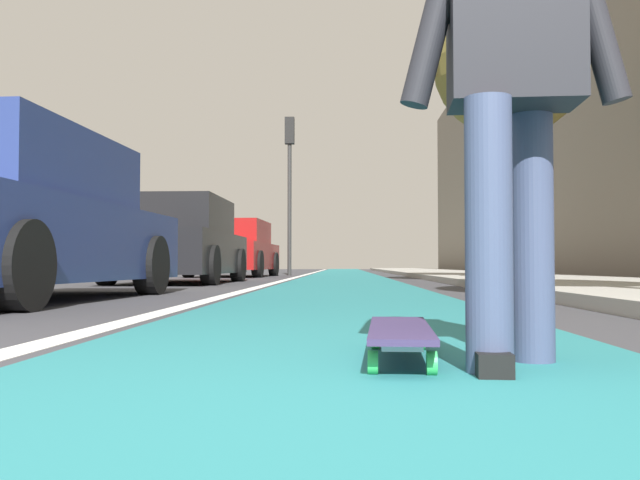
# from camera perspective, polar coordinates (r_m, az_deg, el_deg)

# --- Properties ---
(ground_plane) EXTENTS (80.00, 80.00, 0.00)m
(ground_plane) POSITION_cam_1_polar(r_m,az_deg,el_deg) (11.13, 1.95, -3.69)
(ground_plane) COLOR #38383D
(bike_lane_paint) EXTENTS (56.00, 2.12, 0.00)m
(bike_lane_paint) POSITION_cam_1_polar(r_m,az_deg,el_deg) (25.13, 1.94, -2.77)
(bike_lane_paint) COLOR #237075
(bike_lane_paint) RESTS_ON ground
(lane_stripe_white) EXTENTS (52.00, 0.16, 0.01)m
(lane_stripe_white) POSITION_cam_1_polar(r_m,az_deg,el_deg) (21.16, -1.34, -2.91)
(lane_stripe_white) COLOR silver
(lane_stripe_white) RESTS_ON ground
(sidewalk_curb) EXTENTS (52.00, 3.20, 0.11)m
(sidewalk_curb) POSITION_cam_1_polar(r_m,az_deg,el_deg) (19.42, 11.82, -2.79)
(sidewalk_curb) COLOR #9E9B93
(sidewalk_curb) RESTS_ON ground
(building_facade) EXTENTS (40.00, 1.20, 9.29)m
(building_facade) POSITION_cam_1_polar(r_m,az_deg,el_deg) (24.40, 17.44, 8.26)
(building_facade) COLOR gray
(building_facade) RESTS_ON ground
(skateboard) EXTENTS (0.85, 0.25, 0.11)m
(skateboard) POSITION_cam_1_polar(r_m,az_deg,el_deg) (2.36, 6.62, -7.55)
(skateboard) COLOR green
(skateboard) RESTS_ON ground
(skater_person) EXTENTS (0.45, 0.72, 1.64)m
(skater_person) POSITION_cam_1_polar(r_m,az_deg,el_deg) (2.34, 15.55, 13.35)
(skater_person) COLOR #384260
(skater_person) RESTS_ON ground
(parked_car_near) EXTENTS (4.52, 2.00, 1.48)m
(parked_car_near) POSITION_cam_1_polar(r_m,az_deg,el_deg) (6.70, -24.05, 1.43)
(parked_car_near) COLOR navy
(parked_car_near) RESTS_ON ground
(parked_car_mid) EXTENTS (4.08, 1.93, 1.47)m
(parked_car_mid) POSITION_cam_1_polar(r_m,az_deg,el_deg) (12.32, -11.53, -0.22)
(parked_car_mid) COLOR black
(parked_car_mid) RESTS_ON ground
(parked_car_far) EXTENTS (4.44, 2.13, 1.50)m
(parked_car_far) POSITION_cam_1_polar(r_m,az_deg,el_deg) (18.84, -7.08, -0.79)
(parked_car_far) COLOR maroon
(parked_car_far) RESTS_ON ground
(traffic_light) EXTENTS (0.33, 0.28, 4.75)m
(traffic_light) POSITION_cam_1_polar(r_m,az_deg,el_deg) (20.94, -2.50, 5.99)
(traffic_light) COLOR #2D2D2D
(traffic_light) RESTS_ON ground
(street_tree_mid) EXTENTS (2.70, 2.70, 5.25)m
(street_tree_mid) POSITION_cam_1_polar(r_m,az_deg,el_deg) (12.99, 15.35, 13.88)
(street_tree_mid) COLOR brown
(street_tree_mid) RESTS_ON ground
(pedestrian_distant) EXTENTS (0.43, 0.66, 1.52)m
(pedestrian_distant) POSITION_cam_1_polar(r_m,az_deg,el_deg) (13.24, 13.85, 0.39)
(pedestrian_distant) COLOR #384260
(pedestrian_distant) RESTS_ON ground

